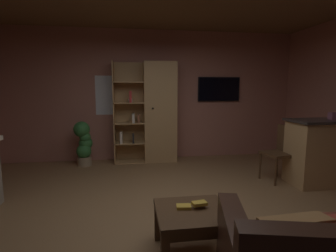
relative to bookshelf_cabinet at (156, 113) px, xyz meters
name	(u,v)px	position (x,y,z in m)	size (l,w,h in m)	color
floor	(173,220)	(-0.06, -2.55, -1.03)	(6.33, 5.59, 0.02)	olive
wall_back	(152,96)	(-0.06, 0.27, 0.35)	(6.45, 0.06, 2.75)	#AD7060
window_pane_back	(111,95)	(-0.92, 0.24, 0.37)	(0.65, 0.01, 0.82)	white
bookshelf_cabinet	(156,113)	(0.00, 0.00, 0.00)	(1.29, 0.41, 2.07)	tan
kitchen_bar_counter	(332,152)	(2.65, -1.75, -0.50)	(1.39, 0.62, 1.04)	tan
tissue_box	(334,116)	(2.63, -1.75, 0.07)	(0.12, 0.12, 0.11)	#995972
coffee_table	(192,219)	(0.01, -3.19, -0.69)	(0.65, 0.61, 0.42)	#4C331E
table_book_0	(184,207)	(-0.06, -3.15, -0.59)	(0.13, 0.09, 0.03)	gold
table_book_1	(199,203)	(0.08, -3.16, -0.56)	(0.13, 0.08, 0.03)	gold
dining_chair	(281,149)	(1.93, -1.50, -0.49)	(0.50, 0.50, 0.92)	#4C331E
potted_floor_plant	(84,143)	(-1.45, -0.17, -0.56)	(0.35, 0.33, 0.89)	#9E896B
wall_mounted_tv	(219,89)	(1.43, 0.21, 0.49)	(0.94, 0.06, 0.53)	black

